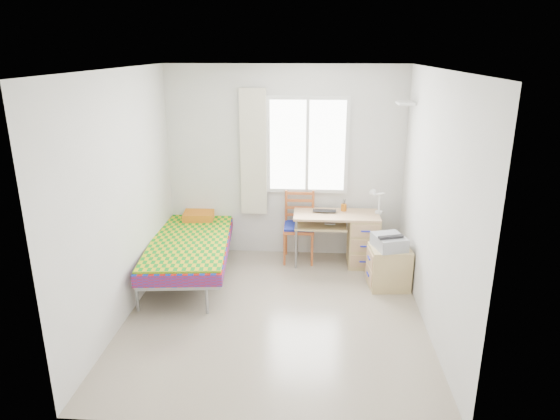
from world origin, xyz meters
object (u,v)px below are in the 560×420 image
object	(u,v)px
bed	(192,243)
printer	(389,241)
chair	(300,222)
desk	(358,237)
cabinet	(389,267)

from	to	relation	value
bed	printer	size ratio (longest dim) A/B	4.60
chair	printer	size ratio (longest dim) A/B	2.05
bed	desk	distance (m)	2.19
chair	cabinet	bearing A→B (deg)	-35.92
desk	bed	bearing A→B (deg)	-167.98
bed	desk	world-z (taller)	bed
cabinet	printer	world-z (taller)	printer
chair	printer	distance (m)	1.35
chair	printer	world-z (taller)	chair
desk	printer	distance (m)	0.78
chair	bed	bearing A→B (deg)	-157.49
cabinet	printer	bearing A→B (deg)	-147.18
printer	chair	bearing A→B (deg)	126.67
desk	cabinet	bearing A→B (deg)	-64.42
bed	desk	size ratio (longest dim) A/B	1.90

